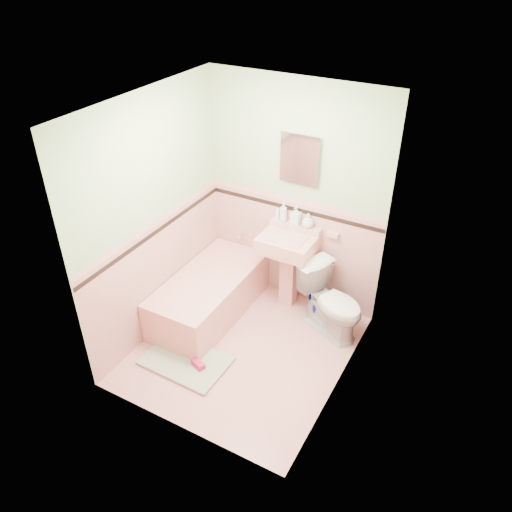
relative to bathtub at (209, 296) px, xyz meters
The scene contains 32 objects.
floor 0.75m from the bathtub, 27.65° to the right, with size 2.20×2.20×0.00m, color pink.
ceiling 2.38m from the bathtub, 27.65° to the right, with size 2.20×2.20×0.00m, color white.
wall_back 1.43m from the bathtub, 50.71° to the left, with size 2.50×2.50×0.00m, color beige.
wall_front 1.87m from the bathtub, 66.22° to the right, with size 2.50×2.50×0.00m, color beige.
wall_left 1.14m from the bathtub, 138.27° to the right, with size 2.50×2.50×0.00m, color beige.
wall_right 1.95m from the bathtub, 11.45° to the right, with size 2.50×2.50×0.00m, color beige.
wainscot_back 1.05m from the bathtub, 50.27° to the left, with size 2.00×2.00×0.00m, color #E7A09B.
wainscot_front 1.60m from the bathtub, 66.05° to the right, with size 2.00×2.00×0.00m, color #E7A09B.
wainscot_left 0.61m from the bathtub, 137.33° to the right, with size 2.20×2.20×0.00m, color #E7A09B.
wainscot_right 1.69m from the bathtub, 11.53° to the right, with size 2.20×2.20×0.00m, color #E7A09B.
accent_back 1.33m from the bathtub, 50.04° to the left, with size 2.00×2.00×0.00m, color black.
accent_front 1.79m from the bathtub, 65.95° to the right, with size 2.00×2.00×0.00m, color black.
accent_left 1.02m from the bathtub, 136.85° to the right, with size 2.20×2.20×0.00m, color black.
accent_right 1.87m from the bathtub, 11.57° to the right, with size 2.20×2.20×0.00m, color black.
cap_back 1.40m from the bathtub, 50.04° to the left, with size 2.00×2.00×0.00m, color pink.
cap_front 1.84m from the bathtub, 65.95° to the right, with size 2.00×2.00×0.00m, color pink.
cap_left 1.11m from the bathtub, 136.85° to the right, with size 2.20×2.20×0.00m, color pink.
cap_right 1.92m from the bathtub, 11.57° to the right, with size 2.20×2.20×0.00m, color pink.
bathtub is the anchor object (origin of this frame).
tub_faucet 0.83m from the bathtub, 90.00° to the left, with size 0.04×0.04×0.12m, color silver.
sink 0.89m from the bathtub, 37.93° to the left, with size 0.58×0.48×0.91m, color #E08F8A, non-canonical shape.
sink_faucet 1.20m from the bathtub, 44.58° to the left, with size 0.02×0.02×0.10m, color silver.
medicine_cabinet 1.78m from the bathtub, 47.42° to the left, with size 0.36×0.04×0.45m, color white.
soap_dish 1.51m from the bathtub, 33.57° to the left, with size 0.13×0.07×0.04m, color #E08F8A.
soap_bottle_left 1.23m from the bathtub, 53.16° to the left, with size 0.08×0.09×0.22m, color #B2B2B2.
soap_bottle_mid 1.30m from the bathtub, 46.16° to the left, with size 0.10×0.10×0.21m, color #B2B2B2.
soap_bottle_right 1.36m from the bathtub, 40.89° to the left, with size 0.12×0.12×0.16m, color #B2B2B2.
tube 1.17m from the bathtub, 57.06° to the left, with size 0.04×0.04×0.12m, color white.
toilet 1.35m from the bathtub, 16.15° to the left, with size 0.42×0.73×0.75m, color white.
bucket 1.22m from the bathtub, 25.44° to the left, with size 0.26×0.26×0.26m, color #050FAD, non-canonical shape.
bath_mat 0.83m from the bathtub, 74.46° to the right, with size 0.83×0.55×0.03m, color #939E83.
shoe 0.89m from the bathtub, 64.58° to the right, with size 0.15×0.07×0.06m, color #BF1E59.
Camera 1 is at (1.94, -3.27, 3.64)m, focal length 35.33 mm.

